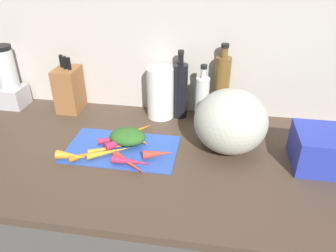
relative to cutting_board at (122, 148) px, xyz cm
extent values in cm
cube|color=#47382B|center=(8.33, -0.04, -1.90)|extent=(170.00, 80.00, 3.00)
cube|color=#BCB7AD|center=(8.33, 38.46, 29.60)|extent=(170.00, 3.00, 60.00)
cube|color=#2D51B7|center=(0.00, 0.00, 0.00)|extent=(42.59, 25.14, 0.80)
cone|color=orange|center=(-3.16, -5.39, 1.62)|extent=(15.57, 10.54, 2.43)
cone|color=red|center=(6.27, -11.01, 1.63)|extent=(15.25, 12.07, 2.47)
cone|color=orange|center=(-4.45, -2.87, 1.41)|extent=(14.28, 9.19, 2.01)
cone|color=orange|center=(-15.76, -10.71, 2.11)|extent=(11.04, 3.73, 3.41)
cone|color=red|center=(15.03, -4.17, 2.08)|extent=(11.57, 6.61, 3.35)
cone|color=orange|center=(3.20, 10.81, 1.88)|extent=(12.83, 13.94, 2.96)
cone|color=orange|center=(-11.47, -8.74, 1.61)|extent=(10.53, 8.96, 2.41)
cone|color=#B2264C|center=(6.90, -10.18, 1.82)|extent=(14.98, 3.58, 2.85)
cone|color=orange|center=(5.65, 4.16, 1.86)|extent=(10.48, 7.80, 2.93)
cone|color=#B2264C|center=(-1.65, 4.43, 1.59)|extent=(17.44, 9.37, 2.38)
cone|color=#B2264C|center=(0.25, 1.93, 2.18)|extent=(13.43, 13.46, 3.57)
ellipsoid|color=#2D6023|center=(1.54, 3.47, 3.39)|extent=(14.11, 10.86, 5.97)
ellipsoid|color=#B2B7A8|center=(40.47, 7.41, 11.61)|extent=(27.35, 27.23, 24.02)
cube|color=brown|center=(-33.07, 29.12, 9.82)|extent=(10.17, 13.27, 20.44)
cylinder|color=black|center=(-35.44, 30.88, 22.79)|extent=(1.78, 1.78, 5.50)
cylinder|color=black|center=(-33.07, 29.08, 22.79)|extent=(1.98, 1.98, 5.50)
cylinder|color=black|center=(-30.70, 28.20, 22.79)|extent=(1.65, 1.65, 5.50)
cube|color=#B2B2B7|center=(-62.33, 28.41, 4.43)|extent=(11.92, 11.92, 9.67)
cylinder|color=silver|center=(-62.33, 28.41, 18.33)|extent=(8.94, 8.94, 18.14)
cylinder|color=black|center=(-62.33, 28.41, 28.30)|extent=(9.12, 9.12, 1.80)
cylinder|color=white|center=(9.86, 29.46, 11.14)|extent=(11.92, 11.92, 23.08)
cylinder|color=black|center=(18.55, 30.84, 11.92)|extent=(6.46, 6.46, 24.63)
cylinder|color=black|center=(18.55, 30.84, 26.50)|extent=(2.30, 2.30, 4.52)
cylinder|color=black|center=(18.55, 30.84, 29.56)|extent=(2.64, 2.64, 1.60)
cylinder|color=silver|center=(28.52, 27.15, 9.88)|extent=(5.88, 5.88, 20.56)
cylinder|color=silver|center=(28.52, 27.15, 22.26)|extent=(2.37, 2.37, 4.19)
cylinder|color=black|center=(28.52, 27.15, 25.16)|extent=(2.73, 2.73, 1.60)
cylinder|color=brown|center=(36.40, 31.89, 13.77)|extent=(6.65, 6.65, 28.34)
cylinder|color=brown|center=(36.40, 31.89, 30.00)|extent=(2.84, 2.84, 4.11)
cylinder|color=black|center=(36.40, 31.89, 32.86)|extent=(3.26, 3.26, 1.60)
cube|color=#2838AD|center=(75.59, 2.11, 6.17)|extent=(25.15, 19.27, 13.15)
camera|label=1|loc=(34.48, -99.98, 70.48)|focal=34.69mm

